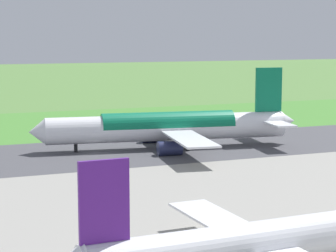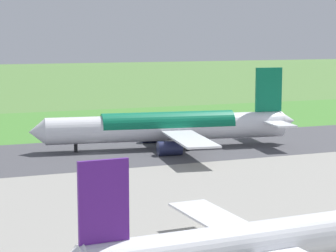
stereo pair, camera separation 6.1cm
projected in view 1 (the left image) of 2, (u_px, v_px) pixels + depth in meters
ground_plane at (95, 153)px, 123.27m from camera, size 800.00×800.00×0.00m
runway_asphalt at (95, 153)px, 123.26m from camera, size 600.00×31.52×0.06m
grass_verge_foreground at (60, 131)px, 151.71m from camera, size 600.00×80.00×0.04m
airliner_main at (170, 127)px, 128.27m from camera, size 54.06×44.40×15.88m
airliner_parked_mid at (270, 240)px, 60.39m from camera, size 41.82×34.16×12.22m
no_stopping_sign at (145, 122)px, 156.13m from camera, size 0.60×0.10×2.55m
traffic_cone_orange at (118, 128)px, 155.55m from camera, size 0.40×0.40×0.55m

